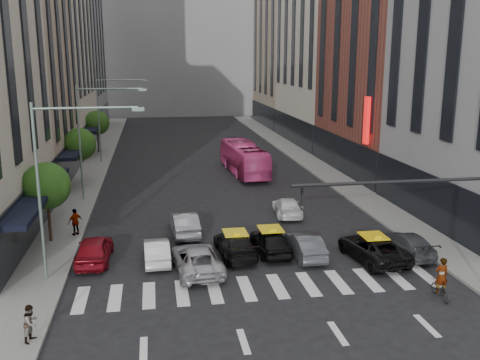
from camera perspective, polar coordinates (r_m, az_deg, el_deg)
name	(u,v)px	position (r m, az deg, el deg)	size (l,w,h in m)	color
ground	(273,300)	(26.03, 3.50, -12.66)	(160.00, 160.00, 0.00)	black
sidewalk_left	(91,174)	(54.38, -15.65, 0.65)	(3.00, 96.00, 0.15)	slate
sidewalk_right	(317,166)	(56.58, 8.16, 1.48)	(3.00, 96.00, 0.15)	slate
building_left_b	(15,48)	(52.18, -22.86, 12.83)	(8.00, 16.00, 24.00)	tan
building_left_d	(72,32)	(88.70, -17.49, 14.86)	(8.00, 18.00, 30.00)	gray
building_right_b	(386,38)	(54.65, 15.28, 14.39)	(8.00, 18.00, 26.00)	brown
building_right_d	(288,40)	(90.68, 5.09, 14.70)	(8.00, 18.00, 28.00)	tan
building_far	(177,21)	(108.19, -6.77, 16.50)	(30.00, 10.00, 36.00)	gray
tree_near	(46,186)	(34.34, -19.95, -0.59)	(2.88, 2.88, 4.95)	black
tree_mid	(80,144)	(49.86, -16.71, 3.68)	(2.88, 2.88, 4.95)	black
tree_far	(97,123)	(65.62, -15.01, 5.91)	(2.88, 2.88, 4.95)	black
streetlamp_near	(57,168)	(27.79, -18.93, 1.17)	(5.38, 0.25, 9.00)	gray
streetlamp_mid	(91,127)	(43.44, -15.57, 5.45)	(5.38, 0.25, 9.00)	gray
streetlamp_far	(107,108)	(59.28, -13.98, 7.45)	(5.38, 0.25, 9.00)	gray
traffic_signal	(442,208)	(26.33, 20.72, -2.81)	(10.10, 0.20, 6.00)	black
liberty_sign	(367,120)	(46.75, 13.36, 6.20)	(0.30, 0.70, 4.00)	red
car_red	(94,249)	(31.21, -15.29, -7.13)	(1.81, 4.49, 1.53)	maroon
car_white_front	(157,251)	(30.57, -8.88, -7.47)	(1.38, 3.95, 1.30)	silver
car_silver	(197,259)	(29.00, -4.63, -8.39)	(2.34, 5.07, 1.41)	#ADACB2
taxi_left	(235,244)	(31.08, -0.51, -6.88)	(1.94, 4.78, 1.39)	black
taxi_center	(270,241)	(31.50, 3.26, -6.54)	(1.75, 4.34, 1.48)	black
car_grey_mid	(305,245)	(31.18, 6.96, -6.92)	(1.46, 4.19, 1.38)	#42444A
taxi_right	(373,248)	(31.31, 13.97, -7.09)	(2.37, 5.14, 1.43)	black
car_grey_curb	(407,244)	(32.76, 17.40, -6.51)	(1.83, 4.49, 1.30)	#3E4146
car_row2_left	(184,223)	(34.88, -5.95, -4.61)	(1.58, 4.54, 1.50)	#98999D
car_row2_right	(287,207)	(39.00, 5.07, -2.85)	(1.79, 4.39, 1.27)	white
bus	(244,158)	(52.47, 0.42, 2.32)	(2.56, 10.94, 3.05)	#DA4087
motorcycle	(440,290)	(27.67, 20.57, -10.91)	(0.58, 1.66, 0.87)	black
rider	(443,263)	(27.17, 20.80, -8.32)	(0.66, 0.43, 1.81)	gray
pedestrian_near	(31,323)	(23.56, -21.39, -14.00)	(0.75, 0.58, 1.54)	gray
pedestrian_far	(75,222)	(35.65, -17.15, -4.29)	(1.01, 0.42, 1.73)	gray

